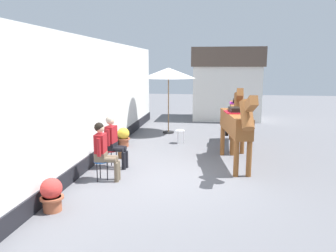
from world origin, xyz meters
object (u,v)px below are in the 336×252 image
(flower_planter_farthest, at_px, (123,137))
(cafe_parasol, at_px, (168,73))
(saddled_horse_near, at_px, (236,124))
(flower_planter_nearest, at_px, (52,194))
(satchel_bag, at_px, (123,155))
(saddled_horse_far, at_px, (237,112))
(spare_stool_white, at_px, (180,132))
(seated_visitor_near, at_px, (103,148))
(seated_visitor_far, at_px, (113,139))

(flower_planter_farthest, relative_size, cafe_parasol, 0.25)
(saddled_horse_near, distance_m, flower_planter_nearest, 4.92)
(flower_planter_farthest, relative_size, satchel_bag, 2.29)
(flower_planter_nearest, distance_m, satchel_bag, 3.62)
(saddled_horse_far, distance_m, spare_stool_white, 2.06)
(seated_visitor_near, relative_size, spare_stool_white, 3.02)
(saddled_horse_near, xyz_separation_m, flower_planter_nearest, (-3.53, -3.33, -0.82))
(cafe_parasol, bearing_deg, saddled_horse_far, -36.85)
(flower_planter_farthest, xyz_separation_m, cafe_parasol, (1.17, 2.42, 2.03))
(saddled_horse_far, bearing_deg, flower_planter_nearest, -123.76)
(seated_visitor_near, bearing_deg, cafe_parasol, 82.76)
(seated_visitor_far, bearing_deg, satchel_bag, 90.00)
(saddled_horse_far, relative_size, cafe_parasol, 1.16)
(cafe_parasol, bearing_deg, satchel_bag, -101.69)
(seated_visitor_near, bearing_deg, spare_stool_white, 71.01)
(saddled_horse_near, height_order, satchel_bag, saddled_horse_near)
(seated_visitor_near, bearing_deg, saddled_horse_near, 26.92)
(seated_visitor_near, height_order, satchel_bag, seated_visitor_near)
(saddled_horse_far, xyz_separation_m, satchel_bag, (-3.34, -1.92, -1.06))
(flower_planter_farthest, distance_m, satchel_bag, 1.48)
(saddled_horse_near, relative_size, flower_planter_farthest, 4.66)
(cafe_parasol, bearing_deg, spare_stool_white, -69.10)
(saddled_horse_near, distance_m, flower_planter_farthest, 4.03)
(flower_planter_farthest, bearing_deg, cafe_parasol, 64.07)
(flower_planter_nearest, relative_size, cafe_parasol, 0.25)
(seated_visitor_far, xyz_separation_m, satchel_bag, (-0.00, 0.86, -0.68))
(seated_visitor_near, xyz_separation_m, seated_visitor_far, (-0.07, 0.99, 0.00))
(flower_planter_farthest, height_order, satchel_bag, flower_planter_farthest)
(cafe_parasol, distance_m, satchel_bag, 4.52)
(flower_planter_nearest, bearing_deg, seated_visitor_far, 82.83)
(seated_visitor_near, distance_m, seated_visitor_far, 0.99)
(seated_visitor_far, xyz_separation_m, flower_planter_nearest, (-0.34, -2.73, -0.44))
(flower_planter_nearest, bearing_deg, flower_planter_farthest, 90.44)
(seated_visitor_far, distance_m, satchel_bag, 1.10)
(flower_planter_farthest, bearing_deg, satchel_bag, -74.89)
(spare_stool_white, bearing_deg, saddled_horse_near, -53.93)
(seated_visitor_far, relative_size, cafe_parasol, 0.54)
(cafe_parasol, bearing_deg, saddled_horse_near, -59.68)
(seated_visitor_far, bearing_deg, spare_stool_white, 64.33)
(flower_planter_farthest, bearing_deg, spare_stool_white, 21.50)
(saddled_horse_near, xyz_separation_m, cafe_parasol, (-2.40, 4.10, 1.20))
(saddled_horse_far, bearing_deg, spare_stool_white, 173.61)
(seated_visitor_near, xyz_separation_m, saddled_horse_near, (3.12, 1.58, 0.38))
(saddled_horse_far, xyz_separation_m, spare_stool_white, (-1.90, 0.21, -0.76))
(spare_stool_white, relative_size, satchel_bag, 1.64)
(saddled_horse_near, relative_size, saddled_horse_far, 0.99)
(saddled_horse_far, xyz_separation_m, flower_planter_farthest, (-3.72, -0.51, -0.82))
(satchel_bag, bearing_deg, saddled_horse_near, -167.47)
(seated_visitor_near, height_order, cafe_parasol, cafe_parasol)
(flower_planter_farthest, distance_m, spare_stool_white, 1.96)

